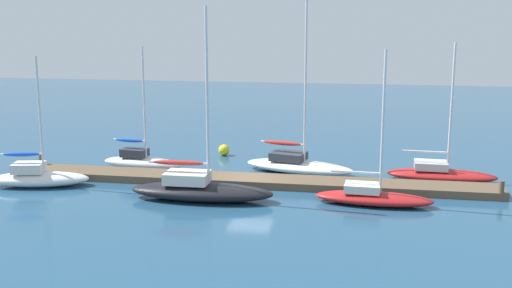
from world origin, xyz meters
TOP-DOWN VIEW (x-y plane):
  - ground_plane at (0.00, 0.00)m, footprint 120.00×120.00m
  - dock_pier at (0.00, 0.00)m, footprint 28.18×2.21m
  - dock_piling_near_end at (-13.69, 0.95)m, footprint 0.28×0.28m
  - dock_piling_far_end at (13.69, -0.95)m, footprint 0.28×0.28m
  - sailboat_0 at (-11.94, -2.56)m, footprint 5.92×3.06m
  - sailboat_1 at (-7.56, 2.42)m, footprint 5.52×2.14m
  - sailboat_2 at (-2.06, -3.57)m, footprint 7.74×2.46m
  - sailboat_3 at (2.40, 3.31)m, footprint 7.32×3.83m
  - sailboat_4 at (6.98, -2.81)m, footprint 6.15×2.16m
  - sailboat_5 at (11.01, 2.73)m, footprint 6.46×2.39m
  - mooring_buoy_yellow at (-3.25, 7.34)m, footprint 0.78×0.78m

SIDE VIEW (x-z plane):
  - ground_plane at x=0.00m, z-range 0.00..0.00m
  - dock_pier at x=0.00m, z-range 0.00..0.44m
  - mooring_buoy_yellow at x=-3.25m, z-range 0.00..0.78m
  - sailboat_4 at x=6.98m, z-range -3.54..4.45m
  - sailboat_5 at x=11.01m, z-range -3.61..4.56m
  - dock_piling_near_end at x=-13.69m, z-range 0.00..1.09m
  - dock_piling_far_end at x=13.69m, z-range 0.00..1.09m
  - sailboat_3 at x=2.40m, z-range -4.96..6.09m
  - sailboat_0 at x=-11.94m, z-range -3.16..4.31m
  - sailboat_1 at x=-7.56m, z-range -3.34..4.50m
  - sailboat_2 at x=-2.06m, z-range -4.44..5.67m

